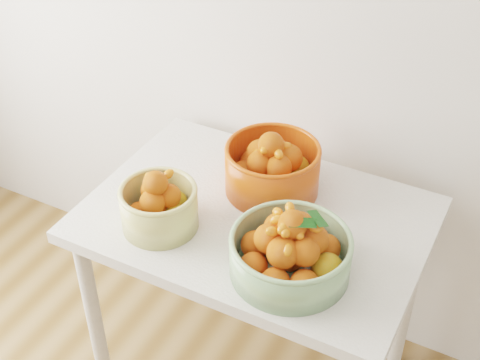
% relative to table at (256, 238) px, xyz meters
% --- Properties ---
extents(table, '(1.00, 0.70, 0.75)m').
position_rel_table_xyz_m(table, '(0.00, 0.00, 0.00)').
color(table, silver).
rests_on(table, ground).
extents(bowl_cream, '(0.24, 0.24, 0.19)m').
position_rel_table_xyz_m(bowl_cream, '(-0.22, -0.17, 0.17)').
color(bowl_cream, '#C8BC73').
rests_on(bowl_cream, table).
extents(bowl_green, '(0.39, 0.39, 0.21)m').
position_rel_table_xyz_m(bowl_green, '(0.19, -0.17, 0.17)').
color(bowl_green, '#81A877').
rests_on(bowl_green, table).
extents(bowl_orange, '(0.36, 0.36, 0.21)m').
position_rel_table_xyz_m(bowl_orange, '(-0.01, 0.13, 0.18)').
color(bowl_orange, red).
rests_on(bowl_orange, table).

